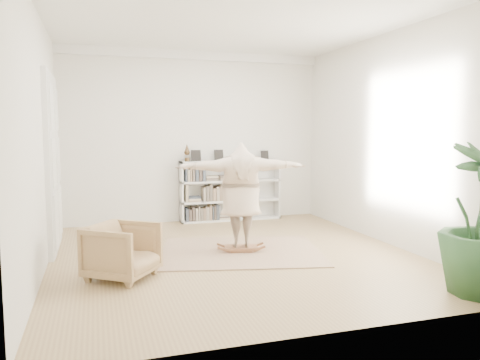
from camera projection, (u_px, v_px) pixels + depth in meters
The scene contains 8 objects.
floor at pixel (234, 255), 7.32m from camera, with size 6.00×6.00×0.00m, color #95764D.
room_shell at pixel (194, 55), 9.75m from camera, with size 6.00×6.00×6.00m.
doors at pixel (53, 164), 7.62m from camera, with size 0.09×1.78×2.92m.
bookshelf at pixel (230, 191), 10.15m from camera, with size 2.20×0.35×1.64m.
armchair at pixel (122, 251), 6.13m from camera, with size 0.78×0.81×0.73m, color tan.
rug at pixel (241, 251), 7.51m from camera, with size 2.50×2.00×0.02m, color tan.
rocker_board at pixel (241, 248), 7.50m from camera, with size 0.58×0.42×0.11m.
person at pixel (241, 193), 7.41m from camera, with size 2.05×0.56×1.66m, color beige.
Camera 1 is at (-2.04, -6.86, 1.94)m, focal length 35.00 mm.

